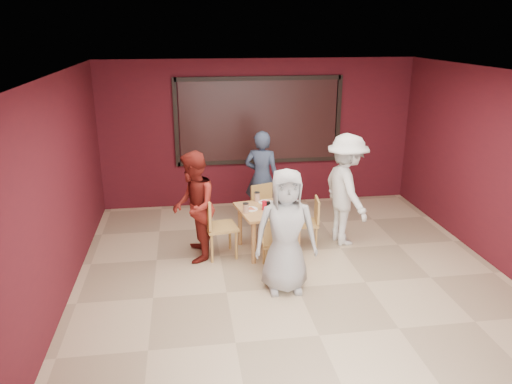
{
  "coord_description": "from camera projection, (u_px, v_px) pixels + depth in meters",
  "views": [
    {
      "loc": [
        -1.42,
        -5.85,
        3.35
      ],
      "look_at": [
        -0.39,
        1.22,
        0.98
      ],
      "focal_mm": 35.0,
      "sensor_mm": 36.0,
      "label": 1
    }
  ],
  "objects": [
    {
      "name": "floor",
      "position": [
        297.0,
        287.0,
        6.74
      ],
      "size": [
        7.0,
        7.0,
        0.0
      ],
      "primitive_type": "plane",
      "color": "tan",
      "rests_on": "ground"
    },
    {
      "name": "diner_right",
      "position": [
        346.0,
        190.0,
        7.89
      ],
      "size": [
        0.83,
        1.25,
        1.79
      ],
      "primitive_type": "imported",
      "rotation": [
        0.0,
        0.0,
        1.72
      ],
      "color": "silver",
      "rests_on": "floor"
    },
    {
      "name": "chair_back",
      "position": [
        265.0,
        206.0,
        8.41
      ],
      "size": [
        0.51,
        0.51,
        0.83
      ],
      "color": "tan",
      "rests_on": "floor"
    },
    {
      "name": "diner_back",
      "position": [
        262.0,
        178.0,
        8.73
      ],
      "size": [
        0.71,
        0.58,
        1.67
      ],
      "primitive_type": "imported",
      "rotation": [
        0.0,
        0.0,
        2.8
      ],
      "color": "#2F3B55",
      "rests_on": "floor"
    },
    {
      "name": "window_blinds",
      "position": [
        259.0,
        121.0,
        9.46
      ],
      "size": [
        3.0,
        0.02,
        1.5
      ],
      "primitive_type": "cube",
      "color": "black"
    },
    {
      "name": "diner_front",
      "position": [
        286.0,
        231.0,
        6.44
      ],
      "size": [
        0.84,
        0.57,
        1.67
      ],
      "primitive_type": "imported",
      "rotation": [
        0.0,
        0.0,
        -0.05
      ],
      "color": "#A1A1A1",
      "rests_on": "floor"
    },
    {
      "name": "dining_table",
      "position": [
        268.0,
        213.0,
        7.66
      ],
      "size": [
        1.03,
        1.03,
        0.85
      ],
      "color": "tan",
      "rests_on": "floor"
    },
    {
      "name": "chair_left",
      "position": [
        215.0,
        223.0,
        7.48
      ],
      "size": [
        0.53,
        0.53,
        0.96
      ],
      "color": "tan",
      "rests_on": "floor"
    },
    {
      "name": "chair_front",
      "position": [
        277.0,
        241.0,
        7.05
      ],
      "size": [
        0.42,
        0.42,
        0.83
      ],
      "color": "tan",
      "rests_on": "floor"
    },
    {
      "name": "chair_right",
      "position": [
        310.0,
        220.0,
        7.87
      ],
      "size": [
        0.43,
        0.43,
        0.8
      ],
      "color": "tan",
      "rests_on": "floor"
    },
    {
      "name": "diner_left",
      "position": [
        194.0,
        207.0,
        7.34
      ],
      "size": [
        0.65,
        0.83,
        1.65
      ],
      "primitive_type": "imported",
      "rotation": [
        0.0,
        0.0,
        -1.61
      ],
      "color": "maroon",
      "rests_on": "floor"
    }
  ]
}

